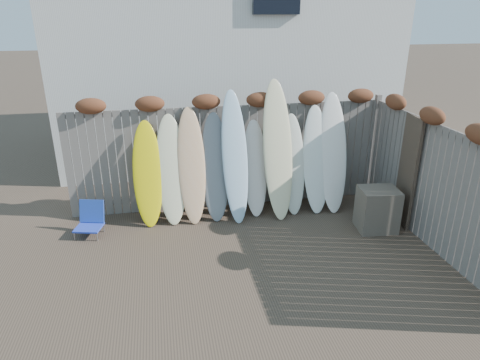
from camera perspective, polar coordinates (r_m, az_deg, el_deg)
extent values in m
plane|color=#493A2D|center=(6.56, 2.03, -12.01)|extent=(80.00, 80.00, 0.00)
cube|color=slate|center=(8.25, -1.58, 3.04)|extent=(6.00, 0.10, 2.00)
cube|color=slate|center=(9.18, 17.27, 4.35)|extent=(0.10, 0.10, 2.10)
ellipsoid|color=brown|center=(7.91, -19.28, 9.28)|extent=(0.52, 0.28, 0.28)
ellipsoid|color=brown|center=(7.82, -11.94, 9.91)|extent=(0.52, 0.28, 0.28)
ellipsoid|color=brown|center=(7.87, -4.54, 10.37)|extent=(0.52, 0.28, 0.28)
ellipsoid|color=brown|center=(8.04, 2.68, 10.66)|extent=(0.52, 0.28, 0.28)
ellipsoid|color=brown|center=(8.33, 9.51, 10.78)|extent=(0.52, 0.28, 0.28)
ellipsoid|color=brown|center=(8.72, 15.80, 10.76)|extent=(0.52, 0.28, 0.28)
cube|color=slate|center=(7.45, 24.90, -1.18)|extent=(0.10, 4.40, 2.00)
ellipsoid|color=brown|center=(7.42, 24.25, 7.83)|extent=(0.28, 0.56, 0.28)
ellipsoid|color=brown|center=(8.32, 20.04, 9.77)|extent=(0.28, 0.56, 0.28)
cube|color=silver|center=(11.96, -2.60, 18.67)|extent=(8.00, 5.00, 6.00)
cube|color=blue|center=(7.84, -19.51, -5.99)|extent=(0.51, 0.47, 0.03)
cube|color=#2347B3|center=(7.92, -19.15, -3.93)|extent=(0.45, 0.23, 0.40)
cylinder|color=#A0A1A7|center=(7.83, -21.21, -6.96)|extent=(0.03, 0.03, 0.16)
cylinder|color=#A09FA6|center=(8.08, -20.31, -5.89)|extent=(0.03, 0.03, 0.16)
cylinder|color=#B8B9C0|center=(7.67, -18.51, -7.17)|extent=(0.03, 0.03, 0.16)
cylinder|color=#AFAFB6|center=(7.94, -17.69, -6.06)|extent=(0.03, 0.03, 0.16)
cube|color=#715E55|center=(7.91, 17.84, -3.74)|extent=(0.71, 0.61, 0.76)
cube|color=brown|center=(8.36, 20.54, 1.86)|extent=(0.25, 1.32, 2.00)
ellipsoid|color=#FFE60A|center=(7.79, -12.22, 0.78)|extent=(0.54, 0.68, 1.84)
ellipsoid|color=#F0ECBC|center=(7.78, -9.16, 1.34)|extent=(0.54, 0.70, 1.93)
ellipsoid|color=#E9966C|center=(7.76, -6.48, 1.88)|extent=(0.51, 0.73, 2.05)
ellipsoid|color=slate|center=(7.83, -3.34, 1.71)|extent=(0.56, 0.72, 1.93)
ellipsoid|color=#AACEE6|center=(7.74, -0.69, 3.07)|extent=(0.48, 0.83, 2.33)
ellipsoid|color=white|center=(8.02, 2.01, 1.57)|extent=(0.49, 0.66, 1.76)
ellipsoid|color=beige|center=(7.90, 5.06, 3.99)|extent=(0.54, 0.87, 2.49)
ellipsoid|color=silver|center=(8.15, 7.05, 2.07)|extent=(0.49, 0.68, 1.85)
ellipsoid|color=white|center=(8.26, 10.10, 2.69)|extent=(0.55, 0.74, 1.99)
ellipsoid|color=white|center=(8.34, 12.30, 3.53)|extent=(0.59, 0.82, 2.21)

